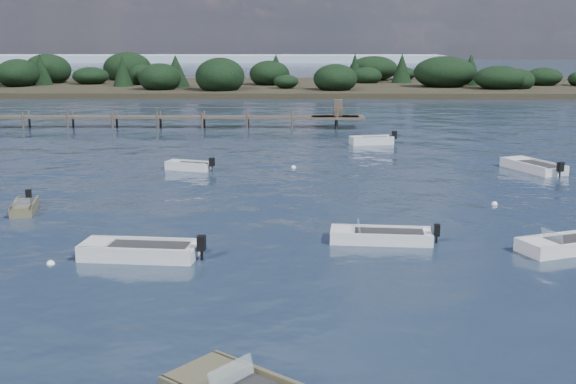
{
  "coord_description": "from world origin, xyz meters",
  "views": [
    {
      "loc": [
        -0.22,
        -21.01,
        8.55
      ],
      "look_at": [
        -0.51,
        14.0,
        1.0
      ],
      "focal_mm": 45.0,
      "sensor_mm": 36.0,
      "label": 1
    }
  ],
  "objects_px": {
    "dinghy_mid_grey": "(139,254)",
    "jetty": "(70,117)",
    "dinghy_extra_b": "(25,209)",
    "dinghy_extra_a": "(533,168)",
    "dinghy_mid_white_a": "(380,238)",
    "tender_far_grey_b": "(371,142)",
    "dinghy_mid_white_b": "(570,247)",
    "tender_far_white": "(189,167)"
  },
  "relations": [
    {
      "from": "dinghy_mid_white_a",
      "to": "dinghy_extra_a",
      "type": "relative_size",
      "value": 0.95
    },
    {
      "from": "dinghy_mid_grey",
      "to": "dinghy_mid_white_b",
      "type": "relative_size",
      "value": 1.06
    },
    {
      "from": "tender_far_white",
      "to": "tender_far_grey_b",
      "type": "distance_m",
      "value": 17.58
    },
    {
      "from": "dinghy_mid_grey",
      "to": "dinghy_mid_white_b",
      "type": "distance_m",
      "value": 17.43
    },
    {
      "from": "dinghy_mid_grey",
      "to": "tender_far_grey_b",
      "type": "relative_size",
      "value": 1.28
    },
    {
      "from": "dinghy_mid_white_a",
      "to": "tender_far_grey_b",
      "type": "distance_m",
      "value": 28.55
    },
    {
      "from": "dinghy_mid_grey",
      "to": "jetty",
      "type": "xyz_separation_m",
      "value": [
        -15.42,
        41.75,
        0.82
      ]
    },
    {
      "from": "dinghy_mid_white_b",
      "to": "dinghy_extra_b",
      "type": "bearing_deg",
      "value": 165.27
    },
    {
      "from": "dinghy_mid_white_a",
      "to": "tender_far_grey_b",
      "type": "xyz_separation_m",
      "value": [
        2.6,
        28.43,
        0.05
      ]
    },
    {
      "from": "tender_far_grey_b",
      "to": "dinghy_mid_white_b",
      "type": "distance_m",
      "value": 30.12
    },
    {
      "from": "dinghy_mid_white_b",
      "to": "dinghy_extra_a",
      "type": "bearing_deg",
      "value": 76.5
    },
    {
      "from": "dinghy_mid_white_a",
      "to": "tender_far_grey_b",
      "type": "relative_size",
      "value": 1.19
    },
    {
      "from": "dinghy_mid_white_b",
      "to": "jetty",
      "type": "relative_size",
      "value": 0.07
    },
    {
      "from": "dinghy_extra_a",
      "to": "dinghy_mid_white_b",
      "type": "height_order",
      "value": "dinghy_extra_a"
    },
    {
      "from": "dinghy_mid_white_a",
      "to": "dinghy_mid_white_b",
      "type": "height_order",
      "value": "dinghy_mid_white_b"
    },
    {
      "from": "tender_far_grey_b",
      "to": "dinghy_extra_b",
      "type": "bearing_deg",
      "value": -130.43
    },
    {
      "from": "dinghy_extra_b",
      "to": "tender_far_white",
      "type": "bearing_deg",
      "value": 60.46
    },
    {
      "from": "dinghy_extra_a",
      "to": "dinghy_mid_white_b",
      "type": "xyz_separation_m",
      "value": [
        -4.32,
        -17.99,
        -0.01
      ]
    },
    {
      "from": "tender_far_grey_b",
      "to": "dinghy_extra_a",
      "type": "height_order",
      "value": "tender_far_grey_b"
    },
    {
      "from": "tender_far_white",
      "to": "dinghy_mid_white_b",
      "type": "bearing_deg",
      "value": -44.86
    },
    {
      "from": "jetty",
      "to": "dinghy_mid_grey",
      "type": "bearing_deg",
      "value": -69.73
    },
    {
      "from": "tender_far_grey_b",
      "to": "dinghy_extra_a",
      "type": "xyz_separation_m",
      "value": [
        9.3,
        -11.71,
        -0.02
      ]
    },
    {
      "from": "tender_far_white",
      "to": "dinghy_mid_white_b",
      "type": "height_order",
      "value": "dinghy_mid_white_b"
    },
    {
      "from": "dinghy_mid_grey",
      "to": "jetty",
      "type": "bearing_deg",
      "value": 110.27
    },
    {
      "from": "dinghy_mid_grey",
      "to": "dinghy_mid_white_b",
      "type": "bearing_deg",
      "value": 3.81
    },
    {
      "from": "jetty",
      "to": "dinghy_mid_white_b",
      "type": "bearing_deg",
      "value": -51.05
    },
    {
      "from": "tender_far_grey_b",
      "to": "dinghy_extra_a",
      "type": "relative_size",
      "value": 0.8
    },
    {
      "from": "dinghy_mid_white_a",
      "to": "dinghy_extra_b",
      "type": "distance_m",
      "value": 17.94
    },
    {
      "from": "dinghy_mid_white_a",
      "to": "dinghy_extra_a",
      "type": "height_order",
      "value": "dinghy_extra_a"
    },
    {
      "from": "tender_far_white",
      "to": "dinghy_extra_b",
      "type": "bearing_deg",
      "value": -119.54
    },
    {
      "from": "dinghy_mid_grey",
      "to": "tender_far_white",
      "type": "bearing_deg",
      "value": 92.35
    },
    {
      "from": "dinghy_mid_grey",
      "to": "dinghy_mid_white_b",
      "type": "xyz_separation_m",
      "value": [
        17.39,
        1.16,
        -0.02
      ]
    },
    {
      "from": "dinghy_extra_b",
      "to": "jetty",
      "type": "xyz_separation_m",
      "value": [
        -8.07,
        34.09,
        0.84
      ]
    },
    {
      "from": "dinghy_mid_white_a",
      "to": "dinghy_extra_a",
      "type": "distance_m",
      "value": 20.52
    },
    {
      "from": "dinghy_extra_b",
      "to": "dinghy_extra_a",
      "type": "relative_size",
      "value": 0.68
    },
    {
      "from": "dinghy_extra_b",
      "to": "dinghy_mid_white_b",
      "type": "bearing_deg",
      "value": -14.73
    },
    {
      "from": "dinghy_extra_a",
      "to": "dinghy_mid_white_b",
      "type": "bearing_deg",
      "value": -103.5
    },
    {
      "from": "tender_far_white",
      "to": "dinghy_extra_b",
      "type": "xyz_separation_m",
      "value": [
        -6.57,
        -11.59,
        -0.02
      ]
    },
    {
      "from": "tender_far_white",
      "to": "dinghy_mid_white_a",
      "type": "bearing_deg",
      "value": -57.78
    },
    {
      "from": "tender_far_white",
      "to": "dinghy_mid_white_b",
      "type": "relative_size",
      "value": 0.71
    },
    {
      "from": "dinghy_mid_white_a",
      "to": "tender_far_white",
      "type": "distance_m",
      "value": 19.88
    },
    {
      "from": "tender_far_grey_b",
      "to": "dinghy_mid_white_a",
      "type": "bearing_deg",
      "value": -95.23
    }
  ]
}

